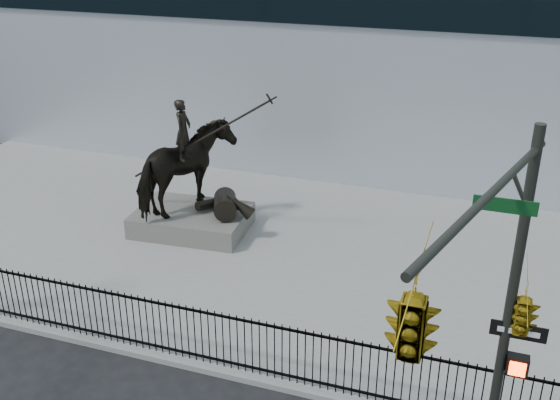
% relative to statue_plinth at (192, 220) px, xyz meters
% --- Properties ---
extents(ground, '(120.00, 120.00, 0.00)m').
position_rel_statue_plinth_xyz_m(ground, '(2.84, -7.51, -0.49)').
color(ground, black).
rests_on(ground, ground).
extents(plaza, '(30.00, 12.00, 0.15)m').
position_rel_statue_plinth_xyz_m(plaza, '(2.84, -0.51, -0.42)').
color(plaza, gray).
rests_on(plaza, ground).
extents(building, '(44.00, 14.00, 9.00)m').
position_rel_statue_plinth_xyz_m(building, '(2.84, 12.49, 4.01)').
color(building, silver).
rests_on(building, ground).
extents(picket_fence, '(22.10, 0.10, 1.50)m').
position_rel_statue_plinth_xyz_m(picket_fence, '(2.84, -6.26, 0.41)').
color(picket_fence, black).
rests_on(picket_fence, plaza).
extents(statue_plinth, '(3.82, 2.76, 0.69)m').
position_rel_statue_plinth_xyz_m(statue_plinth, '(0.00, 0.00, 0.00)').
color(statue_plinth, '#55524D').
rests_on(statue_plinth, plaza).
extents(equestrian_statue, '(4.68, 3.06, 3.97)m').
position_rel_statue_plinth_xyz_m(equestrian_statue, '(0.07, 0.00, 1.78)').
color(equestrian_statue, black).
rests_on(equestrian_statue, statue_plinth).
extents(traffic_signal_right, '(2.17, 6.86, 7.00)m').
position_rel_statue_plinth_xyz_m(traffic_signal_right, '(9.30, -9.51, 4.36)').
color(traffic_signal_right, '#272A24').
rests_on(traffic_signal_right, ground).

